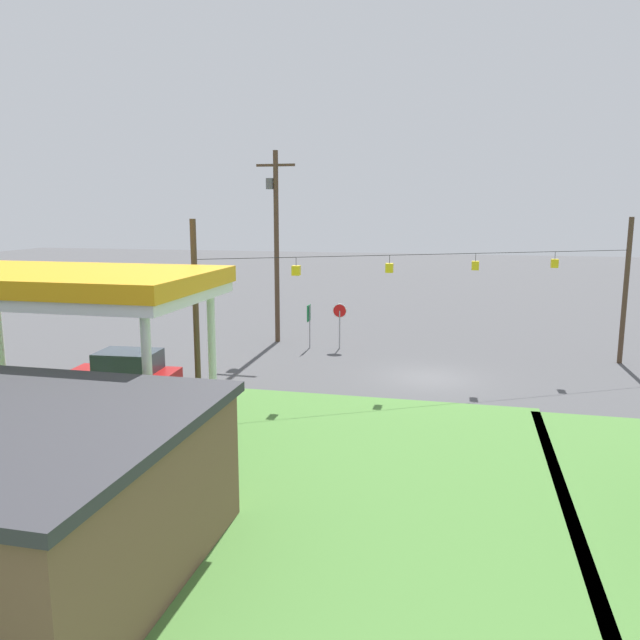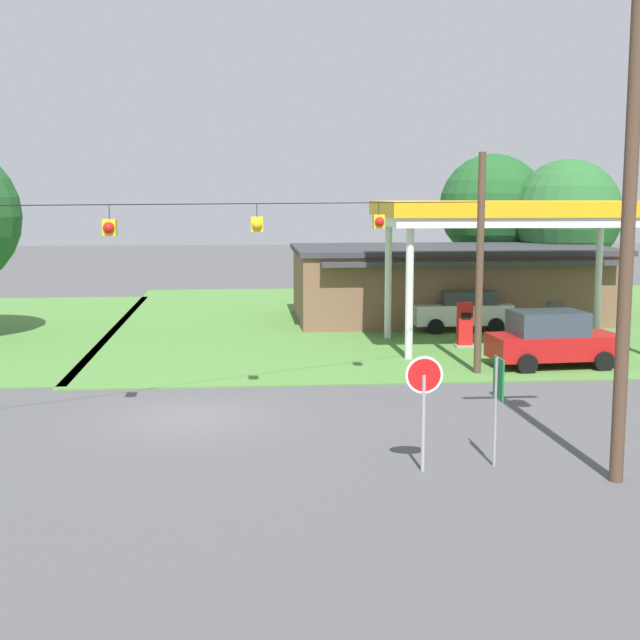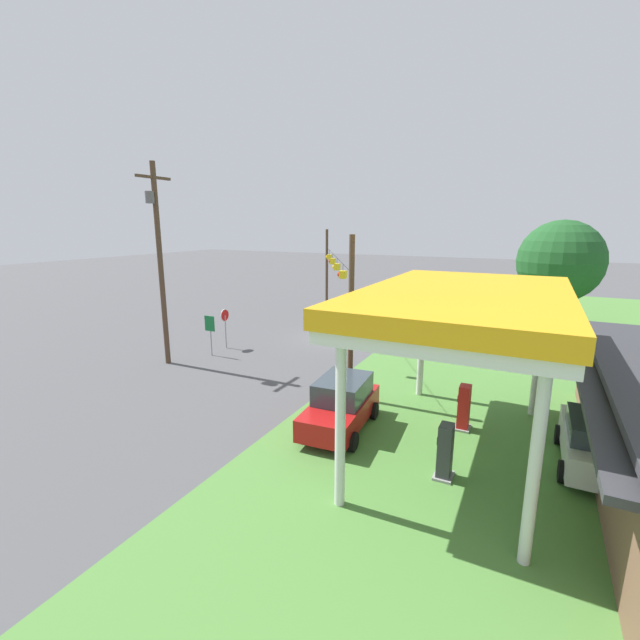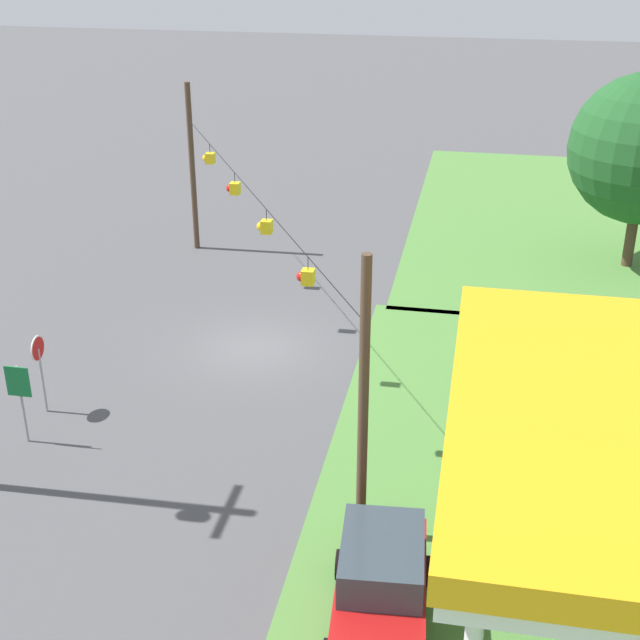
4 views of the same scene
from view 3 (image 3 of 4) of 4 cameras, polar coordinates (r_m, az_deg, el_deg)
The scene contains 12 objects.
ground_plane at distance 29.23m, azimuth 1.90°, elevation -2.45°, with size 160.00×160.00×0.00m, color #4C4C4F.
grass_verge_opposite_corner at distance 42.47m, azimuth 31.96°, elevation 0.40°, with size 24.00×24.00×0.04m, color #4C7F38.
gas_station_canopy at distance 14.29m, azimuth 18.73°, elevation 1.84°, with size 10.18×6.02×5.60m.
fuel_pump_near at distance 17.21m, azimuth 18.62°, elevation -11.17°, with size 0.71×0.56×1.76m.
fuel_pump_far at distance 14.03m, azimuth 16.32°, elevation -16.67°, with size 0.71×0.56×1.76m.
car_at_pumps_front at distance 16.40m, azimuth 2.85°, elevation -11.13°, with size 4.48×2.37×1.95m.
car_at_pumps_rear at distance 16.38m, azimuth 32.98°, elevation -13.55°, with size 4.19×2.14×1.77m.
stop_sign_roadside at distance 27.16m, azimuth -12.55°, elevation 0.03°, with size 0.80×0.08×2.50m.
route_sign at distance 25.80m, azimuth -14.45°, elevation -0.97°, with size 0.10×0.70×2.40m.
utility_pole_main at distance 24.45m, azimuth -20.66°, elevation 8.05°, with size 2.20×0.44×10.75m.
signal_span_gantry at distance 28.47m, azimuth 1.93°, elevation 5.27°, with size 18.35×10.24×7.20m.
tree_west_verge at distance 36.09m, azimuth 29.40°, elevation 6.83°, with size 5.98×5.98×7.96m.
Camera 3 is at (25.59, 11.92, 7.58)m, focal length 24.00 mm.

